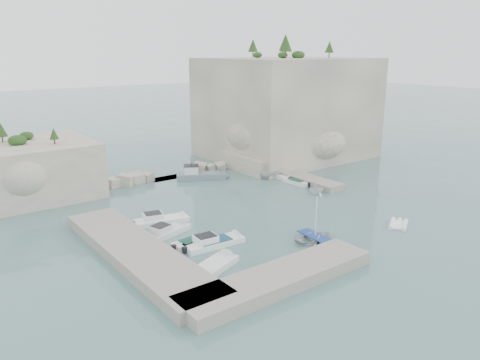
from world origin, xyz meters
TOP-DOWN VIEW (x-y plane):
  - ground at (0.00, 0.00)m, footprint 400.00×400.00m
  - cliff_east at (23.00, 23.00)m, footprint 26.00×22.00m
  - cliff_terrace at (13.00, 18.00)m, footprint 8.00×10.00m
  - outcrop_west at (-20.00, 25.00)m, footprint 16.00×14.00m
  - quay_west at (-17.00, -1.00)m, footprint 5.00×24.00m
  - quay_south at (-10.00, -12.50)m, footprint 18.00×4.00m
  - ledge_east at (13.50, 10.00)m, footprint 3.00×16.00m
  - breakwater at (-1.00, 22.00)m, footprint 28.00×3.00m
  - motorboat_a at (-11.02, 5.78)m, footprint 6.73×3.28m
  - motorboat_b at (-12.15, 2.43)m, footprint 6.25×3.60m
  - motorboat_c at (-11.58, -1.41)m, footprint 4.39×2.04m
  - motorboat_d at (-9.85, -2.86)m, footprint 6.76×2.39m
  - motorboat_e at (-12.47, -6.93)m, footprint 5.45×3.75m
  - rowboat at (-1.06, -7.87)m, footprint 4.61×3.46m
  - inflatable_dinghy at (9.03, -10.47)m, footprint 3.82×3.17m
  - tender_east_a at (10.46, 3.14)m, footprint 3.47×3.23m
  - tender_east_b at (11.73, 8.13)m, footprint 2.04×4.83m
  - tender_east_c at (11.86, 11.65)m, footprint 1.87×4.60m
  - tender_east_d at (11.01, 12.64)m, footprint 4.36×1.89m
  - work_boat at (2.35, 18.65)m, footprint 7.95×5.93m
  - rowboat_mast at (-1.06, -7.87)m, footprint 0.10×0.10m
  - vegetation at (17.83, 24.40)m, footprint 53.48×13.88m

SIDE VIEW (x-z plane):
  - ground at x=0.00m, z-range 0.00..0.00m
  - motorboat_a at x=-11.02m, z-range -0.70..0.70m
  - motorboat_b at x=-12.15m, z-range -0.70..0.70m
  - motorboat_c at x=-11.58m, z-range -0.35..0.35m
  - motorboat_d at x=-9.85m, z-range -0.70..0.70m
  - motorboat_e at x=-12.47m, z-range -0.35..0.35m
  - rowboat at x=-1.06m, z-range -0.45..0.45m
  - inflatable_dinghy at x=9.03m, z-range -0.22..0.22m
  - tender_east_a at x=10.46m, z-range -0.74..0.74m
  - tender_east_b at x=11.73m, z-range -0.35..0.35m
  - tender_east_c at x=11.86m, z-range -0.35..0.35m
  - tender_east_d at x=11.01m, z-range -0.82..0.82m
  - work_boat at x=2.35m, z-range -1.10..1.10m
  - ledge_east at x=13.50m, z-range 0.00..0.80m
  - quay_west at x=-17.00m, z-range 0.00..1.10m
  - quay_south at x=-10.00m, z-range 0.00..1.10m
  - breakwater at x=-1.00m, z-range 0.00..1.40m
  - cliff_terrace at x=13.00m, z-range 0.00..2.50m
  - rowboat_mast at x=-1.06m, z-range 0.45..4.65m
  - outcrop_west at x=-20.00m, z-range 0.00..7.00m
  - cliff_east at x=23.00m, z-range 0.00..17.00m
  - vegetation at x=17.83m, z-range 11.23..24.63m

